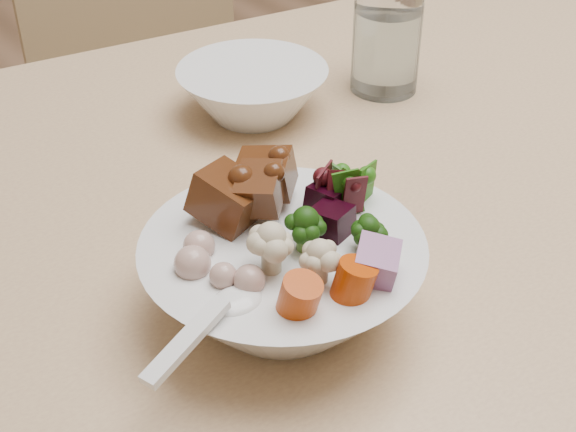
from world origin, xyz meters
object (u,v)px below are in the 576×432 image
(dining_table, at_px, (576,182))
(water_glass, at_px, (387,39))
(food_bowl, at_px, (283,270))
(side_bowl, at_px, (253,92))
(chair_far, at_px, (161,147))

(dining_table, height_order, water_glass, water_glass)
(dining_table, distance_m, food_bowl, 0.44)
(water_glass, relative_size, side_bowl, 0.81)
(water_glass, bearing_deg, dining_table, -58.53)
(chair_far, distance_m, side_bowl, 0.54)
(food_bowl, xyz_separation_m, water_glass, (0.31, 0.22, 0.02))
(dining_table, distance_m, side_bowl, 0.36)
(chair_far, relative_size, side_bowl, 4.93)
(dining_table, relative_size, chair_far, 2.12)
(side_bowl, bearing_deg, dining_table, -40.39)
(dining_table, distance_m, water_glass, 0.26)
(water_glass, bearing_deg, food_bowl, -144.13)
(dining_table, xyz_separation_m, water_glass, (-0.12, 0.19, 0.13))
(food_bowl, distance_m, water_glass, 0.38)
(chair_far, distance_m, food_bowl, 0.81)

